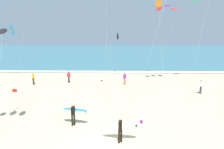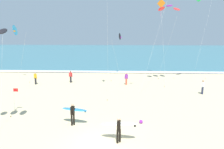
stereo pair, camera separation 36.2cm
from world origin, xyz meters
name	(u,v)px [view 1 (the left image)]	position (x,y,z in m)	size (l,w,h in m)	color
ground_plane	(105,143)	(0.00, 0.00, 0.00)	(160.00, 160.00, 0.00)	beige
ocean_water	(114,53)	(0.00, 53.35, 0.04)	(160.00, 60.00, 0.08)	teal
shoreline_foam	(112,72)	(0.00, 23.65, 0.09)	(160.00, 1.60, 0.01)	white
surfer_lead	(121,126)	(1.01, 0.33, 1.05)	(2.41, 1.04, 1.71)	black
surfer_trailing	(74,111)	(-2.44, 2.83, 1.05)	(2.13, 1.13, 1.71)	black
kite_delta_cobalt_mid	(13,30)	(-13.52, 18.13, 6.87)	(3.06, 2.79, 7.60)	#2D99DB
kite_diamond_amber_far	(159,6)	(6.77, 20.54, 10.21)	(2.61, 1.76, 11.23)	orange
kite_delta_charcoal_low	(118,37)	(0.92, 21.51, 5.90)	(1.46, 4.68, 6.45)	black
kite_arc_violet_distant	(167,8)	(7.08, 16.73, 9.65)	(2.99, 3.32, 10.02)	red
bystander_yellow_top	(33,79)	(-9.98, 15.05, 0.81)	(0.46, 0.30, 1.59)	black
bystander_purple_top	(125,79)	(1.78, 15.31, 0.81)	(0.45, 0.31, 1.59)	#D8593F
bystander_red_top	(69,77)	(-5.64, 16.25, 0.81)	(0.50, 0.23, 1.59)	black
bystander_white_top	(201,87)	(10.09, 11.39, 0.81)	(0.43, 0.33, 1.59)	#2D334C
lifeguard_flag	(13,98)	(-8.21, 5.49, 1.27)	(0.45, 0.05, 2.10)	silver
beach_ball	(141,121)	(2.66, 3.21, 0.14)	(0.28, 0.28, 0.28)	purple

